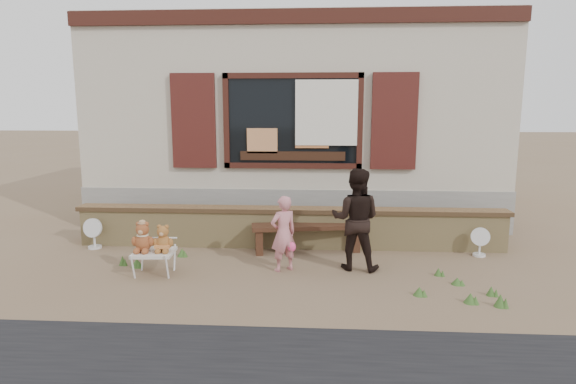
# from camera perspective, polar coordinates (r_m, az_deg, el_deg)

# --- Properties ---
(ground) EXTENTS (80.00, 80.00, 0.00)m
(ground) POSITION_cam_1_polar(r_m,az_deg,el_deg) (7.13, -0.30, -8.78)
(ground) COLOR brown
(ground) RESTS_ON ground
(shopfront) EXTENTS (8.04, 5.13, 4.00)m
(shopfront) POSITION_cam_1_polar(r_m,az_deg,el_deg) (11.24, 1.24, 8.49)
(shopfront) COLOR #A99D89
(shopfront) RESTS_ON ground
(brick_wall) EXTENTS (7.10, 0.36, 0.67)m
(brick_wall) POSITION_cam_1_polar(r_m,az_deg,el_deg) (8.00, 0.18, -4.16)
(brick_wall) COLOR tan
(brick_wall) RESTS_ON ground
(bench) EXTENTS (1.81, 0.66, 0.45)m
(bench) POSITION_cam_1_polar(r_m,az_deg,el_deg) (7.74, 2.31, -4.72)
(bench) COLOR #351E12
(bench) RESTS_ON ground
(folding_chair) EXTENTS (0.57, 0.51, 0.33)m
(folding_chair) POSITION_cam_1_polar(r_m,az_deg,el_deg) (6.96, -15.60, -7.02)
(folding_chair) COLOR beige
(folding_chair) RESTS_ON ground
(teddy_bear_left) EXTENTS (0.33, 0.29, 0.43)m
(teddy_bear_left) POSITION_cam_1_polar(r_m,az_deg,el_deg) (6.94, -16.81, -5.04)
(teddy_bear_left) COLOR brown
(teddy_bear_left) RESTS_ON folding_chair
(teddy_bear_right) EXTENTS (0.30, 0.26, 0.39)m
(teddy_bear_right) POSITION_cam_1_polar(r_m,az_deg,el_deg) (6.87, -14.56, -5.26)
(teddy_bear_right) COLOR brown
(teddy_bear_right) RESTS_ON folding_chair
(child) EXTENTS (0.47, 0.43, 1.08)m
(child) POSITION_cam_1_polar(r_m,az_deg,el_deg) (6.80, -0.55, -4.95)
(child) COLOR #D8818A
(child) RESTS_ON ground
(adult) EXTENTS (0.81, 0.69, 1.46)m
(adult) POSITION_cam_1_polar(r_m,az_deg,el_deg) (6.91, 8.03, -3.21)
(adult) COLOR black
(adult) RESTS_ON ground
(fan_left) EXTENTS (0.32, 0.22, 0.51)m
(fan_left) POSITION_cam_1_polar(r_m,az_deg,el_deg) (8.55, -22.01, -4.54)
(fan_left) COLOR silver
(fan_left) RESTS_ON ground
(fan_right) EXTENTS (0.30, 0.20, 0.46)m
(fan_right) POSITION_cam_1_polar(r_m,az_deg,el_deg) (8.11, 21.80, -5.48)
(fan_right) COLOR silver
(fan_right) RESTS_ON ground
(grass_tufts) EXTENTS (5.13, 1.82, 0.16)m
(grass_tufts) POSITION_cam_1_polar(r_m,az_deg,el_deg) (6.55, 5.06, -9.99)
(grass_tufts) COLOR #3A6026
(grass_tufts) RESTS_ON ground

